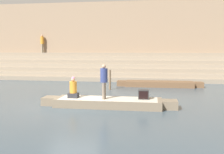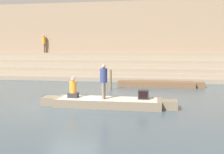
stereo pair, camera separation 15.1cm
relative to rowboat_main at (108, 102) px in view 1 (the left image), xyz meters
name	(u,v)px [view 1 (the left image)]	position (x,y,z in m)	size (l,w,h in m)	color
ground_plane	(72,106)	(-1.73, -0.11, -0.21)	(120.00, 120.00, 0.00)	#3D4C56
ghat_steps	(111,69)	(-1.73, 11.92, 0.64)	(36.00, 4.02, 2.38)	gray
back_wall	(115,40)	(-1.73, 13.96, 3.42)	(34.20, 1.28, 7.31)	#937A60
rowboat_main	(108,102)	(0.00, 0.00, 0.00)	(6.42, 1.54, 0.39)	#756651
person_standing	(104,79)	(-0.18, -0.10, 1.11)	(0.34, 0.34, 1.62)	#756656
person_rowing	(73,89)	(-1.69, -0.04, 0.58)	(0.48, 0.38, 1.02)	#28282D
tv_set	(144,94)	(1.66, 0.15, 0.40)	(0.49, 0.40, 0.44)	#2D2D2D
moored_boat_shore	(159,84)	(2.56, 7.21, 0.00)	(6.18, 1.30, 0.39)	brown
mooring_post	(110,80)	(-0.77, 5.22, 0.46)	(0.14, 0.14, 1.33)	brown
person_on_steps	(42,42)	(-8.96, 13.07, 3.22)	(0.34, 0.34, 1.80)	gray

